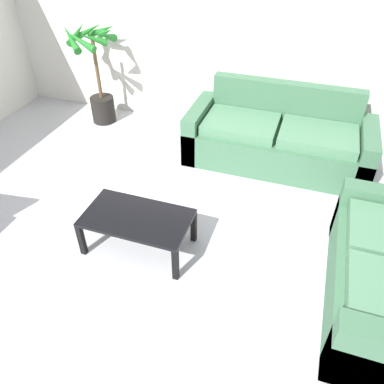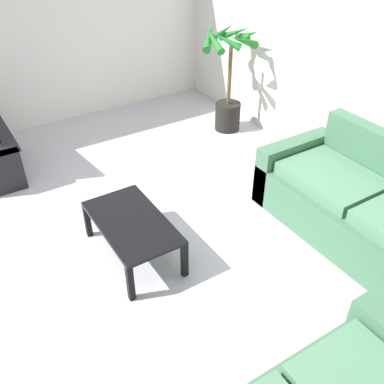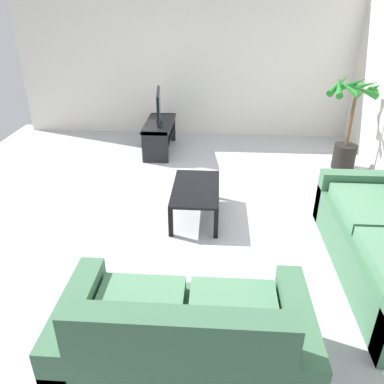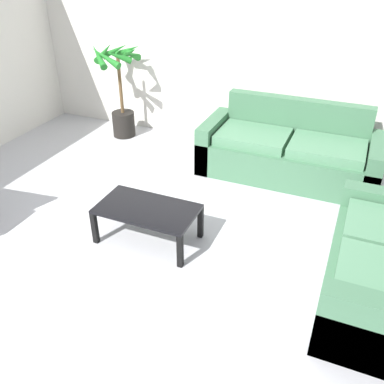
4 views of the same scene
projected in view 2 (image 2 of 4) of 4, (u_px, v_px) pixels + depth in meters
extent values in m
plane|color=#B2B2B7|center=(92.00, 264.00, 3.81)|extent=(6.60, 6.60, 0.00)
cube|color=silver|center=(358.00, 53.00, 4.34)|extent=(6.00, 0.06, 2.70)
cube|color=#3F6B4C|center=(368.00, 224.00, 3.93)|extent=(2.17, 0.90, 0.42)
cube|color=#3F6B4C|center=(293.00, 166.00, 4.56)|extent=(0.18, 0.90, 0.62)
cube|color=#4F7F5D|center=(331.00, 178.00, 4.06)|extent=(0.87, 0.66, 0.12)
cube|color=black|center=(3.00, 173.00, 4.56)|extent=(0.06, 0.41, 0.50)
cube|color=black|center=(132.00, 222.00, 3.71)|extent=(0.97, 0.54, 0.03)
cube|color=black|center=(87.00, 221.00, 4.03)|extent=(0.05, 0.05, 0.35)
cube|color=black|center=(130.00, 283.00, 3.39)|extent=(0.05, 0.05, 0.35)
cube|color=black|center=(136.00, 204.00, 4.24)|extent=(0.05, 0.05, 0.35)
cube|color=black|center=(184.00, 260.00, 3.60)|extent=(0.05, 0.05, 0.35)
cylinder|color=black|center=(228.00, 116.00, 5.85)|extent=(0.34, 0.34, 0.37)
cylinder|color=brown|center=(230.00, 73.00, 5.51)|extent=(0.05, 0.05, 0.81)
cone|color=#1F7124|center=(243.00, 41.00, 5.11)|extent=(0.12, 0.44, 0.25)
cone|color=#1F7124|center=(248.00, 37.00, 5.25)|extent=(0.39, 0.31, 0.24)
cone|color=#1F7124|center=(248.00, 35.00, 5.34)|extent=(0.48, 0.15, 0.26)
cone|color=#1F7124|center=(234.00, 33.00, 5.41)|extent=(0.36, 0.35, 0.24)
cone|color=#1F7124|center=(221.00, 33.00, 5.40)|extent=(0.11, 0.44, 0.25)
cone|color=#1F7124|center=(209.00, 36.00, 5.29)|extent=(0.48, 0.43, 0.29)
cone|color=#1F7124|center=(213.00, 39.00, 5.18)|extent=(0.51, 0.18, 0.27)
cone|color=#1F7124|center=(227.00, 41.00, 5.12)|extent=(0.35, 0.30, 0.22)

